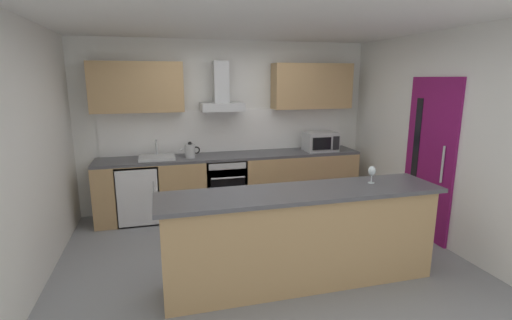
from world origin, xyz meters
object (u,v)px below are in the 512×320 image
(microwave, at_px, (320,142))
(range_hood, at_px, (221,95))
(sink, at_px, (157,157))
(refrigerator, at_px, (139,192))
(oven, at_px, (224,184))
(kettle, at_px, (190,151))
(wine_glass, at_px, (372,171))

(microwave, height_order, range_hood, range_hood)
(sink, xyz_separation_m, range_hood, (0.97, 0.12, 0.86))
(refrigerator, bearing_deg, microwave, -0.51)
(oven, distance_m, kettle, 0.74)
(range_hood, bearing_deg, wine_glass, -62.51)
(microwave, bearing_deg, refrigerator, 179.49)
(microwave, xyz_separation_m, range_hood, (-1.55, 0.16, 0.74))
(refrigerator, bearing_deg, kettle, -2.35)
(microwave, bearing_deg, wine_glass, -100.39)
(wine_glass, bearing_deg, range_hood, 117.49)
(oven, distance_m, sink, 1.08)
(kettle, bearing_deg, range_hood, 18.06)
(oven, height_order, wine_glass, wine_glass)
(microwave, xyz_separation_m, wine_glass, (-0.38, -2.09, 0.05))
(microwave, bearing_deg, sink, 179.12)
(oven, xyz_separation_m, sink, (-0.97, 0.01, 0.47))
(refrigerator, height_order, range_hood, range_hood)
(sink, xyz_separation_m, wine_glass, (2.14, -2.13, 0.17))
(wine_glass, bearing_deg, kettle, 128.71)
(kettle, bearing_deg, oven, 3.85)
(sink, bearing_deg, range_hood, 6.96)
(refrigerator, height_order, kettle, kettle)
(oven, distance_m, microwave, 1.66)
(sink, height_order, kettle, sink)
(microwave, xyz_separation_m, kettle, (-2.05, -0.01, -0.04))
(sink, distance_m, wine_glass, 3.02)
(refrigerator, bearing_deg, sink, 2.77)
(range_hood, bearing_deg, refrigerator, -173.98)
(refrigerator, relative_size, kettle, 2.94)
(kettle, xyz_separation_m, range_hood, (0.50, 0.16, 0.78))
(oven, distance_m, range_hood, 1.33)
(microwave, bearing_deg, kettle, -179.84)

